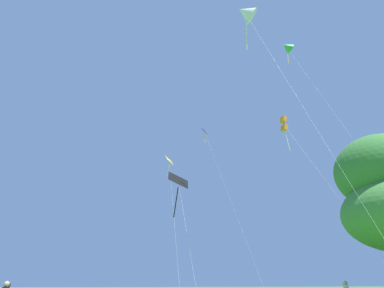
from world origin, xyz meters
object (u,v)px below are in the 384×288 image
at_px(kite_white_distant, 246,13).
at_px(kite_orange_box, 284,125).
at_px(kite_green_small, 287,47).
at_px(kite_black_large, 178,188).
at_px(kite_purple_streamer, 207,138).
at_px(kite_yellow_diamond, 169,166).

xyz_separation_m(kite_white_distant, kite_orange_box, (5.28, 4.42, -8.66)).
distance_m(kite_green_small, kite_black_large, 20.41).
bearing_deg(kite_black_large, kite_white_distant, -67.18).
relative_size(kite_purple_streamer, kite_orange_box, 1.51).
height_order(kite_green_small, kite_black_large, kite_green_small).
bearing_deg(kite_green_small, kite_black_large, 161.28).
xyz_separation_m(kite_purple_streamer, kite_yellow_diamond, (-6.11, -0.93, -5.45)).
distance_m(kite_purple_streamer, kite_yellow_diamond, 8.24).
distance_m(kite_green_small, kite_orange_box, 11.12).
bearing_deg(kite_black_large, kite_orange_box, -29.18).
relative_size(kite_white_distant, kite_purple_streamer, 1.01).
relative_size(kite_green_small, kite_black_large, 2.27).
xyz_separation_m(kite_white_distant, kite_yellow_diamond, (-2.27, 24.35, -6.74)).
bearing_deg(kite_black_large, kite_yellow_diamond, 83.09).
bearing_deg(kite_purple_streamer, kite_yellow_diamond, -171.37).
height_order(kite_purple_streamer, kite_black_large, kite_purple_streamer).
xyz_separation_m(kite_green_small, kite_orange_box, (-2.34, -1.26, -10.80)).
bearing_deg(kite_purple_streamer, kite_white_distant, -98.64).
height_order(kite_black_large, kite_yellow_diamond, kite_yellow_diamond).
bearing_deg(kite_green_small, kite_yellow_diamond, 117.89).
xyz_separation_m(kite_purple_streamer, kite_black_large, (-7.89, -15.64, -12.85)).
relative_size(kite_purple_streamer, kite_yellow_diamond, 1.30).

